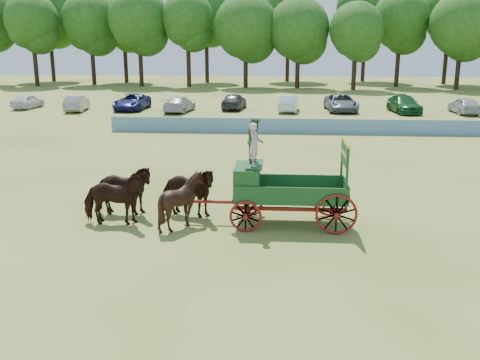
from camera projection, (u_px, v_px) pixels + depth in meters
The scene contains 9 objects.
ground at pixel (336, 217), 19.55m from camera, with size 160.00×160.00×0.00m, color #A29849.
horse_lead_left at pixel (113, 199), 18.44m from camera, with size 1.01×2.22×1.88m, color black.
horse_lead_right at pixel (123, 190), 19.50m from camera, with size 1.01×2.22×1.88m, color black.
horse_wheel_left at pixel (182, 201), 18.27m from camera, with size 1.52×1.71×1.88m, color black.
horse_wheel_right at pixel (188, 192), 19.33m from camera, with size 1.01×2.22×1.88m, color black.
farm_dray at pixel (270, 179), 18.44m from camera, with size 6.00×2.00×3.66m.
sponsor_banner at pixel (296, 126), 36.86m from camera, with size 26.00×0.08×1.05m, color #1B5494.
parked_cars at pixel (342, 104), 48.03m from camera, with size 56.56×7.67×1.61m.
treeline at pixel (263, 17), 74.99m from camera, with size 88.62×23.26×15.75m.
Camera 1 is at (-2.14, -18.79, 6.23)m, focal length 40.00 mm.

